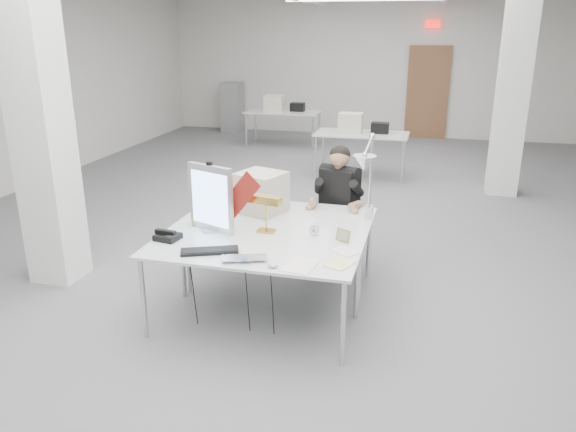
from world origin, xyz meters
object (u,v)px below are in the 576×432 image
at_px(laptop, 244,261).
at_px(desk_phone, 168,237).
at_px(desk_main, 253,249).
at_px(beige_monitor, 261,192).
at_px(office_chair, 339,218).
at_px(bankers_lamp, 266,212).
at_px(monitor, 211,198).
at_px(seated_person, 339,187).
at_px(architect_lamp, 367,181).

relative_size(laptop, desk_phone, 1.80).
distance_m(desk_main, beige_monitor, 0.99).
distance_m(desk_phone, beige_monitor, 1.11).
xyz_separation_m(desk_main, beige_monitor, (-0.21, 0.94, 0.21)).
relative_size(desk_phone, beige_monitor, 0.47).
bearing_deg(laptop, desk_phone, 139.35).
distance_m(desk_main, laptop, 0.33).
height_order(office_chair, bankers_lamp, bankers_lamp).
distance_m(monitor, beige_monitor, 0.69).
bearing_deg(office_chair, desk_main, -88.68).
xyz_separation_m(seated_person, beige_monitor, (-0.68, -0.58, 0.06)).
bearing_deg(desk_main, laptop, -83.66).
relative_size(monitor, desk_phone, 3.05).
bearing_deg(beige_monitor, architect_lamp, 9.87).
distance_m(office_chair, monitor, 1.67).
xyz_separation_m(bankers_lamp, desk_phone, (-0.78, -0.40, -0.16)).
xyz_separation_m(bankers_lamp, architect_lamp, (0.85, 0.37, 0.25)).
height_order(bankers_lamp, beige_monitor, beige_monitor).
bearing_deg(beige_monitor, desk_phone, -101.21).
height_order(desk_main, laptop, laptop).
height_order(desk_main, seated_person, seated_person).
distance_m(office_chair, beige_monitor, 1.02).
xyz_separation_m(desk_main, desk_phone, (-0.77, -0.01, 0.04)).
height_order(seated_person, laptop, seated_person).
relative_size(seated_person, desk_phone, 4.50).
distance_m(monitor, desk_phone, 0.51).
height_order(monitor, bankers_lamp, monitor).
relative_size(desk_main, bankers_lamp, 4.86).
xyz_separation_m(laptop, bankers_lamp, (-0.03, 0.72, 0.17)).
relative_size(office_chair, monitor, 1.75).
relative_size(bankers_lamp, beige_monitor, 0.88).
distance_m(desk_main, bankers_lamp, 0.44).
height_order(monitor, desk_phone, monitor).
height_order(office_chair, seated_person, seated_person).
relative_size(monitor, laptop, 1.70).
relative_size(seated_person, bankers_lamp, 2.41).
height_order(desk_main, architect_lamp, architect_lamp).
relative_size(desk_main, monitor, 2.97).
bearing_deg(seated_person, monitor, -110.54).
distance_m(laptop, bankers_lamp, 0.74).
bearing_deg(laptop, seated_person, 57.46).
bearing_deg(architect_lamp, seated_person, 128.82).
xyz_separation_m(desk_main, office_chair, (0.47, 1.57, -0.21)).
xyz_separation_m(office_chair, desk_phone, (-1.24, -1.58, 0.25)).
bearing_deg(office_chair, desk_phone, -110.19).
bearing_deg(monitor, office_chair, 73.69).
bearing_deg(laptop, monitor, 110.06).
height_order(desk_main, office_chair, office_chair).
distance_m(office_chair, architect_lamp, 1.11).
bearing_deg(desk_main, beige_monitor, 102.77).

